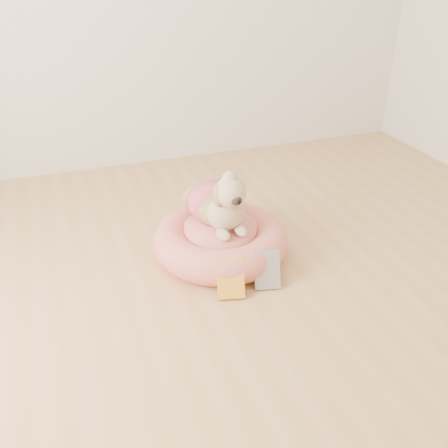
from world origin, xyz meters
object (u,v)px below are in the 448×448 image
object	(u,v)px
pet_bed	(221,240)
dog	(218,193)
book_yellow	(230,278)
book_white	(267,269)

from	to	relation	value
pet_bed	dog	xyz separation A→B (m)	(-0.00, 0.02, 0.25)
book_yellow	book_white	xyz separation A→B (m)	(0.18, 0.00, 0.00)
pet_bed	book_white	bearing A→B (deg)	-70.14
pet_bed	book_white	distance (m)	0.33
dog	pet_bed	bearing A→B (deg)	-87.29
dog	book_white	bearing A→B (deg)	-76.49
book_white	dog	bearing A→B (deg)	122.48
dog	book_yellow	distance (m)	0.43
dog	book_white	world-z (taller)	dog
pet_bed	book_yellow	size ratio (longest dim) A/B	3.68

